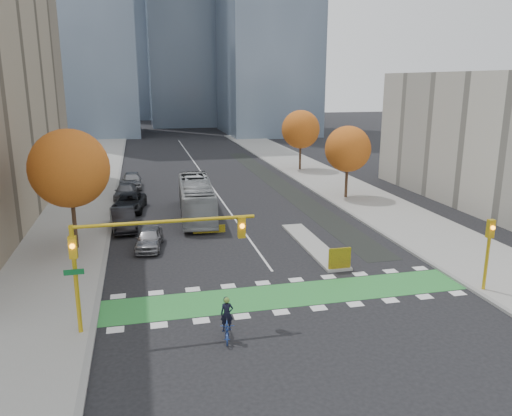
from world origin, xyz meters
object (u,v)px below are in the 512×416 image
tree_east_near (348,149)px  parked_car_d (130,203)px  traffic_signal_west (134,247)px  parked_car_b (123,219)px  tree_west (69,168)px  cyclist (227,325)px  parked_car_e (132,180)px  tree_east_far (301,129)px  bus (196,199)px  hazard_board (340,258)px  parked_car_c (126,191)px  parked_car_a (149,238)px  traffic_signal_east (489,244)px

tree_east_near → parked_car_d: bearing=-179.8°
traffic_signal_west → parked_car_b: size_ratio=1.70×
tree_west → parked_car_d: 11.56m
cyclist → parked_car_e: size_ratio=0.41×
tree_east_far → bus: 25.07m
tree_west → traffic_signal_west: tree_west is taller
hazard_board → parked_car_b: size_ratio=0.28×
tree_east_near → parked_car_e: bearing=154.1°
parked_car_b → tree_east_far: bearing=39.4°
parked_car_e → traffic_signal_west: bearing=-89.8°
tree_east_near → parked_car_e: (-20.42, 9.91, -4.02)m
parked_car_c → cyclist: bearing=-76.1°
parked_car_c → bus: bearing=-49.7°
parked_car_c → parked_car_d: size_ratio=0.90×
tree_west → tree_east_far: (24.50, 26.00, -0.38)m
parked_car_a → cyclist: bearing=-69.3°
cyclist → bus: 21.09m
cyclist → parked_car_c: size_ratio=0.42×
parked_car_a → bus: bearing=69.3°
bus → parked_car_b: bearing=-153.7°
tree_east_far → tree_east_near: bearing=-91.8°
bus → tree_west: bearing=-140.3°
traffic_signal_west → parked_car_d: traffic_signal_west is taller
cyclist → parked_car_e: (-4.35, 34.32, 0.17)m
tree_east_near → parked_car_e: 23.05m
tree_east_far → parked_car_b: tree_east_far is taller
parked_car_a → parked_car_d: bearing=105.6°
tree_west → tree_east_near: bearing=22.6°
hazard_board → tree_east_near: tree_east_near is taller
tree_west → parked_car_d: bearing=70.9°
tree_east_far → parked_car_d: 26.88m
tree_east_far → parked_car_e: tree_east_far is taller
tree_west → parked_car_a: 6.97m
bus → parked_car_d: (-5.57, 3.27, -0.82)m
hazard_board → tree_east_far: bearing=75.9°
parked_car_d → parked_car_b: bearing=-86.4°
parked_car_d → tree_west: bearing=-101.5°
tree_west → parked_car_b: tree_west is taller
traffic_signal_west → parked_car_b: (-1.05, 16.61, -3.21)m
bus → parked_car_c: bearing=129.3°
tree_east_far → parked_car_a: (-19.63, -26.90, -4.52)m
hazard_board → tree_east_near: 19.93m
parked_car_a → traffic_signal_east: bearing=-25.4°
tree_east_far → cyclist: tree_east_far is taller
parked_car_e → traffic_signal_east: bearing=-60.4°
tree_east_far → parked_car_e: bearing=-163.8°
hazard_board → traffic_signal_east: (6.50, -4.71, 1.93)m
cyclist → bus: bus is taller
tree_east_near → parked_car_a: tree_east_near is taller
hazard_board → parked_car_e: bearing=114.1°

